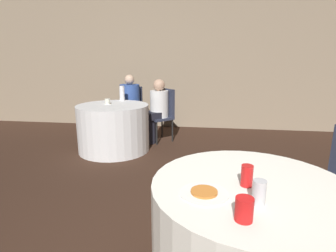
# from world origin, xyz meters

# --- Properties ---
(wall_back) EXTENTS (16.00, 0.06, 2.80)m
(wall_back) POSITION_xyz_m (0.00, 4.36, 1.40)
(wall_back) COLOR gray
(wall_back) RESTS_ON ground_plane
(table_near) EXTENTS (1.15, 1.15, 0.75)m
(table_near) POSITION_xyz_m (0.23, 0.06, 0.38)
(table_near) COLOR white
(table_near) RESTS_ON ground_plane
(table_far) EXTENTS (1.15, 1.15, 0.75)m
(table_far) POSITION_xyz_m (-1.50, 2.61, 0.38)
(table_far) COLOR white
(table_far) RESTS_ON ground_plane
(chair_far_northeast) EXTENTS (0.57, 0.57, 0.95)m
(chair_far_northeast) POSITION_xyz_m (-0.78, 3.29, 0.56)
(chair_far_northeast) COLOR #2D3347
(chair_far_northeast) RESTS_ON ground_plane
(chair_far_north) EXTENTS (0.41, 0.42, 0.95)m
(chair_far_north) POSITION_xyz_m (-1.46, 3.60, 0.56)
(chair_far_north) COLOR #2D3347
(chair_far_north) RESTS_ON ground_plane
(person_blue_shirt) EXTENTS (0.37, 0.53, 1.18)m
(person_blue_shirt) POSITION_xyz_m (-1.47, 3.45, 0.61)
(person_blue_shirt) COLOR black
(person_blue_shirt) RESTS_ON ground_plane
(person_white_shirt) EXTENTS (0.47, 0.46, 1.13)m
(person_white_shirt) POSITION_xyz_m (-0.90, 3.17, 0.57)
(person_white_shirt) COLOR black
(person_white_shirt) RESTS_ON ground_plane
(pizza_plate_near) EXTENTS (0.26, 0.26, 0.02)m
(pizza_plate_near) POSITION_xyz_m (-0.04, -0.09, 0.76)
(pizza_plate_near) COLOR white
(pizza_plate_near) RESTS_ON table_near
(soda_can_red) EXTENTS (0.07, 0.07, 0.12)m
(soda_can_red) POSITION_xyz_m (0.19, 0.04, 0.81)
(soda_can_red) COLOR red
(soda_can_red) RESTS_ON table_near
(soda_can_silver) EXTENTS (0.07, 0.07, 0.12)m
(soda_can_silver) POSITION_xyz_m (0.22, -0.15, 0.81)
(soda_can_silver) COLOR silver
(soda_can_silver) RESTS_ON table_near
(cup_near) EXTENTS (0.08, 0.08, 0.11)m
(cup_near) POSITION_xyz_m (0.13, -0.30, 0.81)
(cup_near) COLOR red
(cup_near) RESTS_ON table_near
(bottle_far) EXTENTS (0.09, 0.09, 0.26)m
(bottle_far) POSITION_xyz_m (-1.49, 3.10, 0.88)
(bottle_far) COLOR white
(bottle_far) RESTS_ON table_far
(cup_far) EXTENTS (0.08, 0.08, 0.09)m
(cup_far) POSITION_xyz_m (-1.61, 2.69, 0.80)
(cup_far) COLOR silver
(cup_far) RESTS_ON table_far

